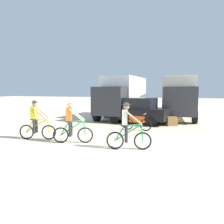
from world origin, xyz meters
TOP-DOWN VIEW (x-y plane):
  - ground_plane at (0.00, 0.00)m, footprint 120.00×120.00m
  - box_truck_avon_van at (-1.57, 10.32)m, footprint 2.60×6.82m
  - box_truck_cream_rv at (2.76, 11.48)m, footprint 2.97×6.94m
  - sedan_parked at (0.35, 7.55)m, footprint 4.42×2.37m
  - cyclist_orange_shirt at (-2.92, 1.20)m, footprint 1.68×0.64m
  - cyclist_cowboy_hat at (-1.05, 1.15)m, footprint 1.65×0.73m
  - cyclist_near_camera at (1.49, 0.95)m, footprint 1.68×0.64m
  - bicycle_spare at (0.89, 5.03)m, footprint 1.73×0.50m
  - supply_crate at (2.61, 7.42)m, footprint 0.82×0.80m

SIDE VIEW (x-z plane):
  - ground_plane at x=0.00m, z-range 0.00..0.00m
  - supply_crate at x=2.61m, z-range 0.00..0.56m
  - bicycle_spare at x=0.89m, z-range -0.09..0.88m
  - cyclist_orange_shirt at x=-2.92m, z-range -0.06..1.76m
  - cyclist_cowboy_hat at x=-1.05m, z-range -0.06..1.76m
  - cyclist_near_camera at x=1.49m, z-range -0.06..1.76m
  - sedan_parked at x=0.35m, z-range 0.00..1.76m
  - box_truck_avon_van at x=-1.57m, z-range 0.20..3.55m
  - box_truck_cream_rv at x=2.76m, z-range 0.20..3.55m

